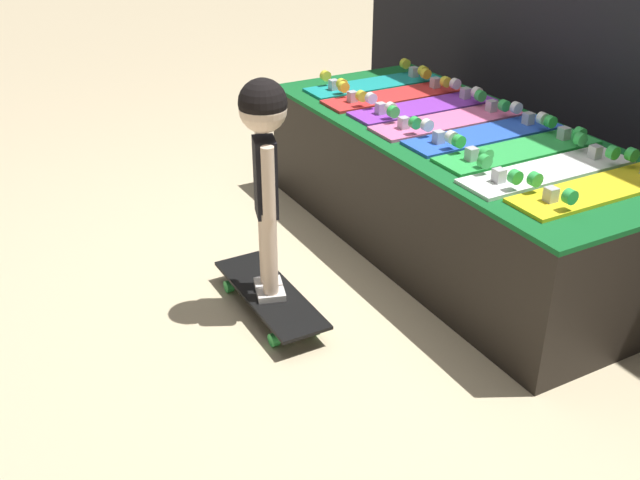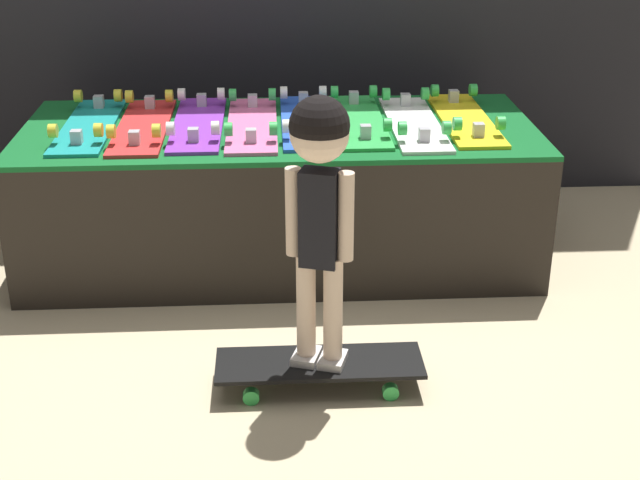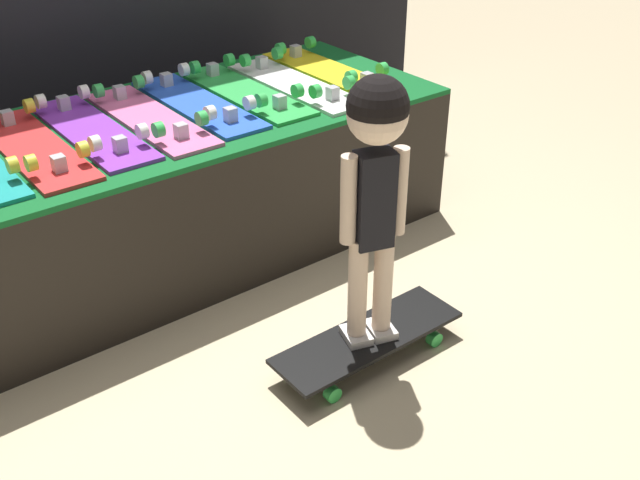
# 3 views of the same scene
# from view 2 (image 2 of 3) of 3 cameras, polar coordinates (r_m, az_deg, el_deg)

# --- Properties ---
(ground_plane) EXTENTS (16.00, 16.00, 0.00)m
(ground_plane) POSITION_cam_2_polar(r_m,az_deg,el_deg) (3.35, -2.30, -4.71)
(ground_plane) COLOR beige
(display_rack) EXTENTS (2.05, 0.88, 0.57)m
(display_rack) POSITION_cam_2_polar(r_m,az_deg,el_deg) (3.69, -2.54, 3.06)
(display_rack) COLOR black
(display_rack) RESTS_ON ground_plane
(skateboard_teal_on_rack) EXTENTS (0.20, 0.74, 0.09)m
(skateboard_teal_on_rack) POSITION_cam_2_polar(r_m,az_deg,el_deg) (3.69, -14.57, 7.21)
(skateboard_teal_on_rack) COLOR teal
(skateboard_teal_on_rack) RESTS_ON display_rack
(skateboard_red_on_rack) EXTENTS (0.20, 0.74, 0.09)m
(skateboard_red_on_rack) POSITION_cam_2_polar(r_m,az_deg,el_deg) (3.63, -11.26, 7.27)
(skateboard_red_on_rack) COLOR red
(skateboard_red_on_rack) RESTS_ON display_rack
(skateboard_purple_on_rack) EXTENTS (0.20, 0.74, 0.09)m
(skateboard_purple_on_rack) POSITION_cam_2_polar(r_m,az_deg,el_deg) (3.63, -7.81, 7.50)
(skateboard_purple_on_rack) COLOR purple
(skateboard_purple_on_rack) RESTS_ON display_rack
(skateboard_pink_on_rack) EXTENTS (0.20, 0.74, 0.09)m
(skateboard_pink_on_rack) POSITION_cam_2_polar(r_m,az_deg,el_deg) (3.60, -4.37, 7.51)
(skateboard_pink_on_rack) COLOR pink
(skateboard_pink_on_rack) RESTS_ON display_rack
(skateboard_blue_on_rack) EXTENTS (0.20, 0.74, 0.09)m
(skateboard_blue_on_rack) POSITION_cam_2_polar(r_m,az_deg,el_deg) (3.63, -0.91, 7.71)
(skateboard_blue_on_rack) COLOR blue
(skateboard_blue_on_rack) RESTS_ON display_rack
(skateboard_green_on_rack) EXTENTS (0.20, 0.74, 0.09)m
(skateboard_green_on_rack) POSITION_cam_2_polar(r_m,az_deg,el_deg) (3.64, 2.52, 7.75)
(skateboard_green_on_rack) COLOR green
(skateboard_green_on_rack) RESTS_ON display_rack
(skateboard_white_on_rack) EXTENTS (0.20, 0.74, 0.09)m
(skateboard_white_on_rack) POSITION_cam_2_polar(r_m,az_deg,el_deg) (3.62, 6.03, 7.55)
(skateboard_white_on_rack) COLOR white
(skateboard_white_on_rack) RESTS_ON display_rack
(skateboard_yellow_on_rack) EXTENTS (0.20, 0.74, 0.09)m
(skateboard_yellow_on_rack) POSITION_cam_2_polar(r_m,az_deg,el_deg) (3.70, 9.26, 7.75)
(skateboard_yellow_on_rack) COLOR yellow
(skateboard_yellow_on_rack) RESTS_ON display_rack
(skateboard_on_floor) EXTENTS (0.67, 0.21, 0.09)m
(skateboard_on_floor) POSITION_cam_2_polar(r_m,az_deg,el_deg) (2.89, -0.03, -8.06)
(skateboard_on_floor) COLOR black
(skateboard_on_floor) RESTS_ON ground_plane
(child) EXTENTS (0.20, 0.18, 0.87)m
(child) POSITION_cam_2_polar(r_m,az_deg,el_deg) (2.61, -0.04, 3.67)
(child) COLOR silver
(child) RESTS_ON skateboard_on_floor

